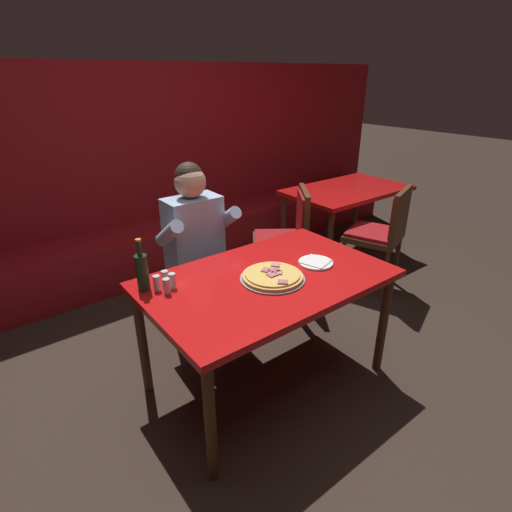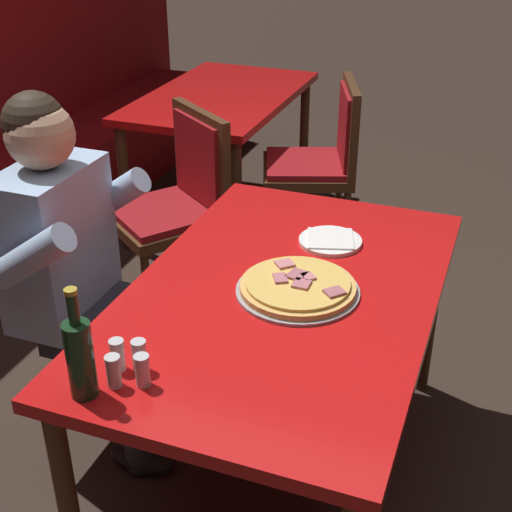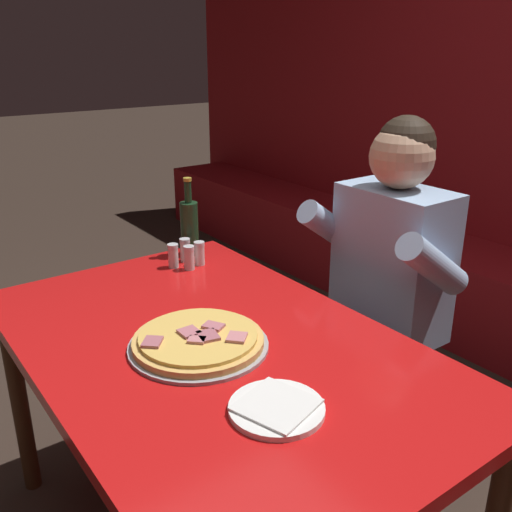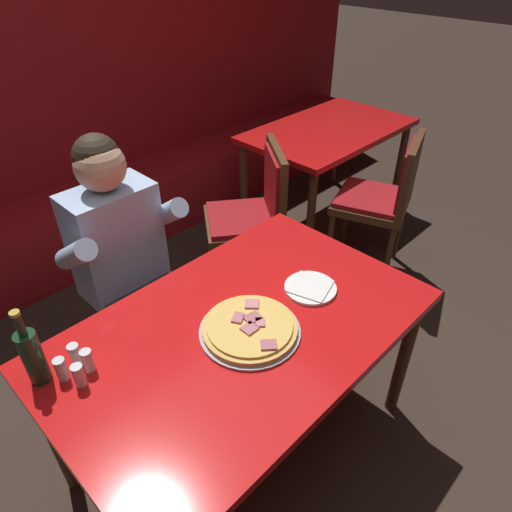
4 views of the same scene
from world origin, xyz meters
TOP-DOWN VIEW (x-y plane):
  - ground_plane at (0.00, 0.00)m, footprint 24.00×24.00m
  - booth_wall_panel at (0.00, 2.18)m, footprint 6.80×0.16m
  - booth_bench at (0.00, 1.86)m, footprint 6.46×0.48m
  - main_dining_table at (0.00, 0.00)m, footprint 1.40×0.88m
  - pizza at (0.00, -0.04)m, footprint 0.37×0.37m
  - plate_white_paper at (0.34, -0.05)m, footprint 0.21×0.21m
  - beer_bottle at (-0.62, 0.29)m, footprint 0.07×0.07m
  - shaker_parmesan at (-0.57, 0.24)m, footprint 0.04×0.04m
  - shaker_red_pepper_flakes at (-0.51, 0.26)m, footprint 0.04×0.04m
  - shaker_oregano at (-0.54, 0.18)m, footprint 0.04×0.04m
  - shaker_black_pepper at (-0.49, 0.21)m, footprint 0.04×0.04m
  - diner_seated_blue_shirt at (-0.05, 0.67)m, footprint 0.53×0.53m
  - dining_chair_near_right at (0.86, 0.78)m, footprint 0.62×0.62m
  - dining_chair_far_right at (1.54, 0.31)m, footprint 0.56×0.56m
  - background_dining_table at (1.86, 0.99)m, footprint 1.26×0.75m

SIDE VIEW (x-z plane):
  - ground_plane at x=0.00m, z-range 0.00..0.00m
  - booth_bench at x=0.00m, z-range 0.00..0.46m
  - dining_chair_near_right at x=0.86m, z-range 0.08..1.02m
  - dining_chair_far_right at x=1.54m, z-range 0.10..1.04m
  - background_dining_table at x=1.86m, z-range 0.28..1.02m
  - main_dining_table at x=0.00m, z-range 0.29..1.04m
  - diner_seated_blue_shirt at x=-0.05m, z-range 0.07..1.34m
  - plate_white_paper at x=0.34m, z-range 0.74..0.76m
  - pizza at x=0.00m, z-range 0.74..0.78m
  - shaker_parmesan at x=-0.57m, z-range 0.74..0.82m
  - shaker_red_pepper_flakes at x=-0.51m, z-range 0.74..0.82m
  - shaker_oregano at x=-0.54m, z-range 0.74..0.82m
  - shaker_black_pepper at x=-0.49m, z-range 0.74..0.82m
  - beer_bottle at x=-0.62m, z-range 0.71..1.00m
  - booth_wall_panel at x=0.00m, z-range 0.00..1.90m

